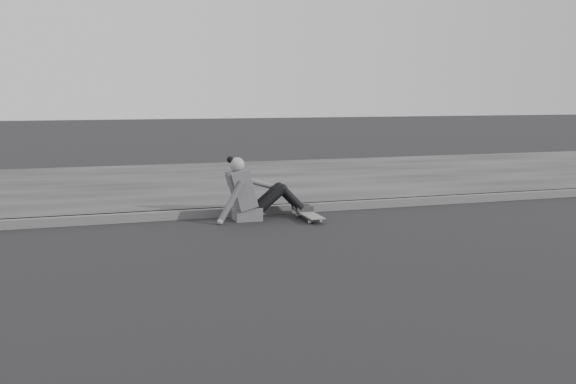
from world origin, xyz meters
name	(u,v)px	position (x,y,z in m)	size (l,w,h in m)	color
ground	(355,255)	(0.00, 0.00, 0.00)	(80.00, 80.00, 0.00)	black
curb	(283,209)	(0.00, 2.58, 0.06)	(24.00, 0.16, 0.12)	#515151
sidewalk	(236,182)	(0.00, 5.60, 0.06)	(24.00, 6.00, 0.12)	#343434
skateboard	(308,215)	(0.18, 1.98, 0.07)	(0.20, 0.78, 0.09)	#959691
seated_woman	(252,194)	(-0.56, 2.23, 0.36)	(1.38, 0.46, 0.88)	#4F4F51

